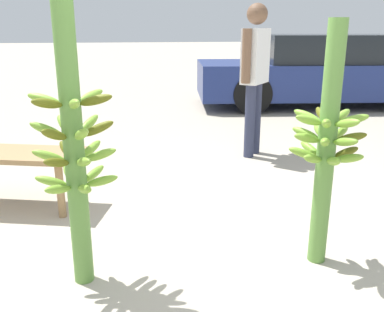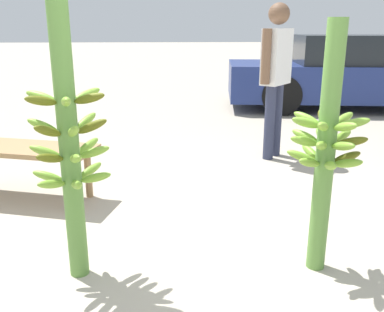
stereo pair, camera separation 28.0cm
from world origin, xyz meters
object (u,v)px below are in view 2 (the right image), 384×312
vendor_person (276,68)px  parked_car (357,73)px  market_bench (23,155)px  banana_stalk_center (326,148)px  banana_stalk_left (68,138)px

vendor_person → parked_car: (2.24, 2.99, -0.37)m
vendor_person → market_bench: (-2.41, -1.12, -0.61)m
banana_stalk_center → parked_car: banana_stalk_center is taller
banana_stalk_center → market_bench: (-2.13, 1.22, -0.37)m
parked_car → vendor_person: bearing=149.9°
vendor_person → market_bench: 2.72m
parked_car → banana_stalk_center: bearing=161.4°
banana_stalk_left → vendor_person: 2.91m
banana_stalk_left → market_bench: size_ratio=1.31×
banana_stalk_left → vendor_person: (1.73, 2.33, 0.16)m
market_bench → parked_car: bearing=57.3°
vendor_person → parked_car: size_ratio=0.36×
parked_car → market_bench: bearing=138.2°
banana_stalk_left → parked_car: banana_stalk_left is taller
banana_stalk_center → vendor_person: vendor_person is taller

